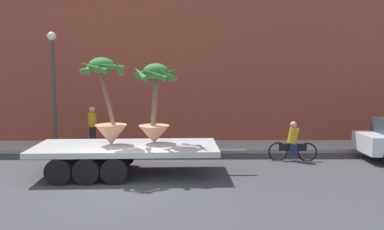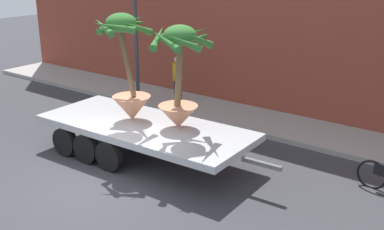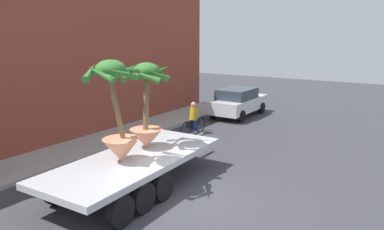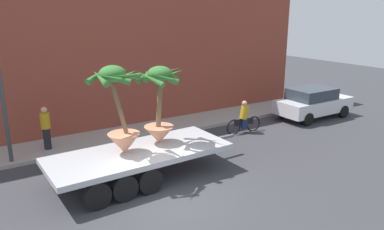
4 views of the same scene
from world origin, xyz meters
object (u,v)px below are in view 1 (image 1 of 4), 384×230
potted_palm_middle (155,103)px  street_lamp (53,75)px  flatbed_trailer (119,151)px  potted_palm_rear (107,104)px  cyclist (293,143)px  pedestrian_near_gate (92,126)px

potted_palm_middle → street_lamp: (-4.45, 3.16, 0.90)m
flatbed_trailer → potted_palm_middle: potted_palm_middle is taller
potted_palm_rear → cyclist: potted_palm_rear is taller
potted_palm_rear → flatbed_trailer: bearing=-9.6°
cyclist → pedestrian_near_gate: 8.44m
potted_palm_middle → potted_palm_rear: bearing=-169.8°
potted_palm_rear → street_lamp: bearing=130.1°
flatbed_trailer → potted_palm_rear: size_ratio=2.44×
cyclist → pedestrian_near_gate: size_ratio=1.08×
flatbed_trailer → potted_palm_middle: 1.99m
potted_palm_middle → street_lamp: street_lamp is taller
potted_palm_rear → cyclist: 7.06m
flatbed_trailer → potted_palm_middle: bearing=15.9°
potted_palm_middle → street_lamp: size_ratio=0.55×
potted_palm_rear → pedestrian_near_gate: (-1.50, 4.04, -1.28)m
potted_palm_rear → street_lamp: size_ratio=0.59×
potted_palm_middle → street_lamp: 5.53m
flatbed_trailer → potted_palm_rear: (-0.36, 0.06, 1.55)m
street_lamp → potted_palm_middle: bearing=-35.4°
potted_palm_middle → pedestrian_near_gate: bearing=129.1°
cyclist → potted_palm_middle: bearing=-163.2°
cyclist → flatbed_trailer: bearing=-163.4°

